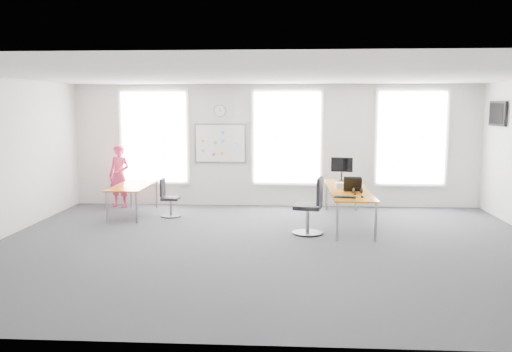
# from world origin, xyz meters

# --- Properties ---
(floor) EXTENTS (10.00, 10.00, 0.00)m
(floor) POSITION_xyz_m (0.00, 0.00, 0.00)
(floor) COLOR #232328
(floor) RESTS_ON ground
(ceiling) EXTENTS (10.00, 10.00, 0.00)m
(ceiling) POSITION_xyz_m (0.00, 0.00, 3.00)
(ceiling) COLOR white
(ceiling) RESTS_ON ground
(wall_back) EXTENTS (10.00, 0.00, 10.00)m
(wall_back) POSITION_xyz_m (0.00, 4.00, 1.50)
(wall_back) COLOR silver
(wall_back) RESTS_ON ground
(wall_front) EXTENTS (10.00, 0.00, 10.00)m
(wall_front) POSITION_xyz_m (0.00, -4.00, 1.50)
(wall_front) COLOR silver
(wall_front) RESTS_ON ground
(window_left) EXTENTS (1.60, 0.06, 2.20)m
(window_left) POSITION_xyz_m (-3.00, 3.97, 1.70)
(window_left) COLOR white
(window_left) RESTS_ON wall_back
(window_mid) EXTENTS (1.60, 0.06, 2.20)m
(window_mid) POSITION_xyz_m (0.30, 3.97, 1.70)
(window_mid) COLOR white
(window_mid) RESTS_ON wall_back
(window_right) EXTENTS (1.60, 0.06, 2.20)m
(window_right) POSITION_xyz_m (3.30, 3.97, 1.70)
(window_right) COLOR white
(window_right) RESTS_ON wall_back
(desk_right) EXTENTS (0.82, 3.06, 0.75)m
(desk_right) POSITION_xyz_m (1.59, 1.97, 0.70)
(desk_right) COLOR orange
(desk_right) RESTS_ON ground
(desk_left) EXTENTS (0.76, 1.89, 0.69)m
(desk_left) POSITION_xyz_m (-3.18, 2.65, 0.63)
(desk_left) COLOR orange
(desk_left) RESTS_ON ground
(chair_right) EXTENTS (0.60, 0.59, 1.11)m
(chair_right) POSITION_xyz_m (0.78, 0.99, 0.49)
(chair_right) COLOR black
(chair_right) RESTS_ON ground
(chair_left) EXTENTS (0.46, 0.46, 0.86)m
(chair_left) POSITION_xyz_m (-2.34, 2.48, 0.38)
(chair_left) COLOR black
(chair_left) RESTS_ON ground
(person) EXTENTS (0.65, 0.53, 1.55)m
(person) POSITION_xyz_m (-3.79, 3.56, 0.77)
(person) COLOR #D6325C
(person) RESTS_ON ground
(whiteboard) EXTENTS (1.20, 0.03, 0.90)m
(whiteboard) POSITION_xyz_m (-1.35, 3.97, 1.55)
(whiteboard) COLOR white
(whiteboard) RESTS_ON wall_back
(wall_clock) EXTENTS (0.30, 0.04, 0.30)m
(wall_clock) POSITION_xyz_m (-1.35, 3.97, 2.35)
(wall_clock) COLOR gray
(wall_clock) RESTS_ON wall_back
(tv) EXTENTS (0.06, 0.90, 0.55)m
(tv) POSITION_xyz_m (4.95, 3.00, 2.30)
(tv) COLOR black
(tv) RESTS_ON wall_right
(keyboard) EXTENTS (0.44, 0.22, 0.02)m
(keyboard) POSITION_xyz_m (1.42, 0.86, 0.76)
(keyboard) COLOR black
(keyboard) RESTS_ON desk_right
(mouse) EXTENTS (0.08, 0.12, 0.04)m
(mouse) POSITION_xyz_m (1.73, 0.86, 0.77)
(mouse) COLOR black
(mouse) RESTS_ON desk_right
(lens_cap) EXTENTS (0.07, 0.07, 0.01)m
(lens_cap) POSITION_xyz_m (1.64, 1.21, 0.75)
(lens_cap) COLOR black
(lens_cap) RESTS_ON desk_right
(headphones) EXTENTS (0.20, 0.11, 0.12)m
(headphones) POSITION_xyz_m (1.71, 1.38, 0.80)
(headphones) COLOR black
(headphones) RESTS_ON desk_right
(laptop_sleeve) EXTENTS (0.36, 0.22, 0.29)m
(laptop_sleeve) POSITION_xyz_m (1.64, 1.62, 0.89)
(laptop_sleeve) COLOR black
(laptop_sleeve) RESTS_ON desk_right
(paper_stack) EXTENTS (0.35, 0.27, 0.12)m
(paper_stack) POSITION_xyz_m (1.50, 2.08, 0.80)
(paper_stack) COLOR beige
(paper_stack) RESTS_ON desk_right
(monitor) EXTENTS (0.49, 0.20, 0.55)m
(monitor) POSITION_xyz_m (1.56, 3.11, 1.08)
(monitor) COLOR black
(monitor) RESTS_ON desk_right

